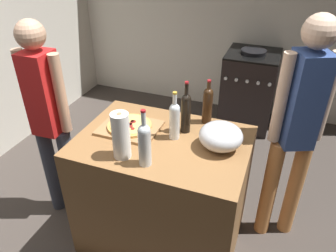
# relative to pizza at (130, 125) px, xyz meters

# --- Properties ---
(ground_plane) EXTENTS (4.40, 3.60, 0.02)m
(ground_plane) POSITION_rel_pizza_xyz_m (0.16, 0.76, -0.94)
(ground_plane) COLOR #3F3833
(kitchen_wall_rear) EXTENTS (4.40, 0.10, 2.60)m
(kitchen_wall_rear) POSITION_rel_pizza_xyz_m (0.16, 2.31, 0.37)
(kitchen_wall_rear) COLOR silver
(kitchen_wall_rear) RESTS_ON ground_plane
(counter) EXTENTS (1.13, 0.79, 0.90)m
(counter) POSITION_rel_pizza_xyz_m (0.26, -0.04, -0.48)
(counter) COLOR olive
(counter) RESTS_ON ground_plane
(cutting_board) EXTENTS (0.40, 0.32, 0.02)m
(cutting_board) POSITION_rel_pizza_xyz_m (0.00, 0.00, -0.02)
(cutting_board) COLOR #9E7247
(cutting_board) RESTS_ON counter
(pizza) EXTENTS (0.30, 0.30, 0.03)m
(pizza) POSITION_rel_pizza_xyz_m (0.00, 0.00, 0.00)
(pizza) COLOR tan
(pizza) RESTS_ON cutting_board
(mixing_bowl) EXTENTS (0.28, 0.28, 0.17)m
(mixing_bowl) POSITION_rel_pizza_xyz_m (0.63, 0.01, 0.05)
(mixing_bowl) COLOR #B2B2B7
(mixing_bowl) RESTS_ON counter
(paper_towel_roll) EXTENTS (0.11, 0.11, 0.30)m
(paper_towel_roll) POSITION_rel_pizza_xyz_m (0.10, -0.29, 0.12)
(paper_towel_roll) COLOR white
(paper_towel_roll) RESTS_ON counter
(wine_bottle_green) EXTENTS (0.08, 0.08, 0.36)m
(wine_bottle_green) POSITION_rel_pizza_xyz_m (0.26, -0.31, 0.12)
(wine_bottle_green) COLOR silver
(wine_bottle_green) RESTS_ON counter
(wine_bottle_dark) EXTENTS (0.07, 0.07, 0.37)m
(wine_bottle_dark) POSITION_rel_pizza_xyz_m (0.37, 0.11, 0.12)
(wine_bottle_dark) COLOR black
(wine_bottle_dark) RESTS_ON counter
(wine_bottle_amber) EXTENTS (0.07, 0.07, 0.33)m
(wine_bottle_amber) POSITION_rel_pizza_xyz_m (0.32, 0.01, 0.11)
(wine_bottle_amber) COLOR silver
(wine_bottle_amber) RESTS_ON counter
(wine_bottle_clear) EXTENTS (0.07, 0.07, 0.32)m
(wine_bottle_clear) POSITION_rel_pizza_xyz_m (0.47, 0.28, 0.12)
(wine_bottle_clear) COLOR #331E0F
(wine_bottle_clear) RESTS_ON counter
(stove) EXTENTS (0.58, 0.62, 0.94)m
(stove) POSITION_rel_pizza_xyz_m (0.58, 1.91, -0.48)
(stove) COLOR black
(stove) RESTS_ON ground_plane
(person_in_stripes) EXTENTS (0.36, 0.21, 1.62)m
(person_in_stripes) POSITION_rel_pizza_xyz_m (-0.62, -0.08, -0.01)
(person_in_stripes) COLOR #383D4C
(person_in_stripes) RESTS_ON ground_plane
(person_in_red) EXTENTS (0.34, 0.26, 1.70)m
(person_in_red) POSITION_rel_pizza_xyz_m (1.07, 0.32, 0.05)
(person_in_red) COLOR #D88C4C
(person_in_red) RESTS_ON ground_plane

